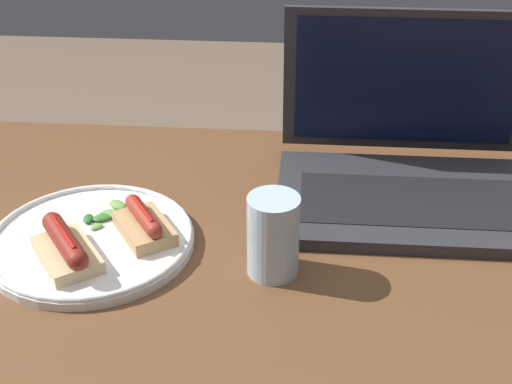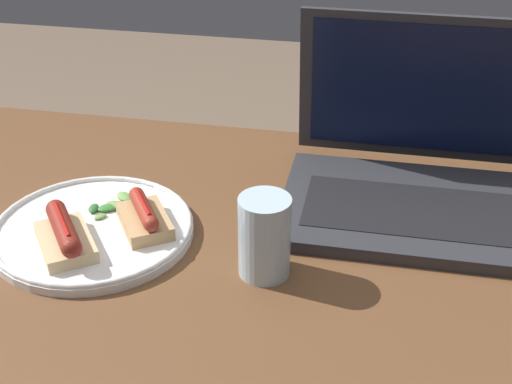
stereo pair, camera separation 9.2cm
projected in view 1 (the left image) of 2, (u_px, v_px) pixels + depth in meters
The scene contains 7 objects.
desk at pixel (280, 297), 0.97m from camera, with size 1.50×0.67×0.75m.
laptop at pixel (408, 165), 1.02m from camera, with size 0.37×0.28×0.25m.
plate at pixel (91, 240), 0.92m from camera, with size 0.27×0.27×0.02m.
sausage_toast_left at pixel (66, 248), 0.87m from camera, with size 0.11×0.12×0.04m.
sausage_toast_middle at pixel (144, 224), 0.92m from camera, with size 0.10×0.11×0.04m.
salad_pile at pixel (112, 214), 0.96m from camera, with size 0.08×0.08×0.01m.
drinking_glass at pixel (273, 236), 0.85m from camera, with size 0.06×0.06×0.10m.
Camera 1 is at (0.03, -0.76, 1.28)m, focal length 50.00 mm.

